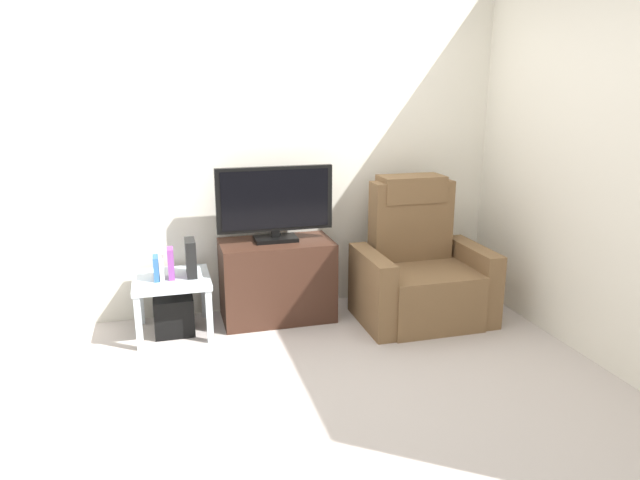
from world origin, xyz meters
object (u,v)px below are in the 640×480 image
(tv_stand, at_px, (277,280))
(recliner_armchair, at_px, (420,271))
(book_leftmost, at_px, (156,268))
(book_rightmost, at_px, (171,263))
(television, at_px, (275,202))
(subwoofer_box, at_px, (174,314))
(side_table, at_px, (172,286))
(book_middle, at_px, (162,268))
(game_console, at_px, (191,258))

(tv_stand, xyz_separation_m, recliner_armchair, (1.07, -0.26, 0.06))
(book_leftmost, distance_m, book_rightmost, 0.11)
(television, distance_m, subwoofer_box, 1.11)
(side_table, bearing_deg, book_leftmost, -168.69)
(book_middle, bearing_deg, television, 7.14)
(book_leftmost, xyz_separation_m, game_console, (0.24, 0.03, 0.05))
(recliner_armchair, height_order, book_middle, recliner_armchair)
(subwoofer_box, relative_size, game_console, 1.05)
(side_table, bearing_deg, subwoofer_box, 0.00)
(tv_stand, bearing_deg, recliner_armchair, -13.61)
(book_leftmost, bearing_deg, recliner_armchair, -5.02)
(book_middle, distance_m, book_rightmost, 0.07)
(tv_stand, bearing_deg, book_leftmost, -174.36)
(book_middle, height_order, book_rightmost, book_rightmost)
(subwoofer_box, bearing_deg, book_rightmost, -82.75)
(book_middle, bearing_deg, book_rightmost, 0.00)
(book_rightmost, bearing_deg, recliner_armchair, -5.30)
(subwoofer_box, xyz_separation_m, book_rightmost, (0.00, -0.02, 0.40))
(side_table, bearing_deg, tv_stand, 4.91)
(book_middle, bearing_deg, side_table, 17.92)
(book_rightmost, bearing_deg, tv_stand, 6.38)
(side_table, bearing_deg, book_middle, -162.08)
(side_table, bearing_deg, game_console, 3.95)
(television, height_order, book_leftmost, television)
(television, bearing_deg, book_leftmost, -173.16)
(television, height_order, side_table, television)
(book_leftmost, bearing_deg, side_table, 11.31)
(book_middle, bearing_deg, book_leftmost, 180.00)
(tv_stand, relative_size, television, 0.97)
(tv_stand, distance_m, book_leftmost, 0.91)
(television, distance_m, book_leftmost, 0.98)
(recliner_armchair, distance_m, subwoofer_box, 1.88)
(tv_stand, height_order, recliner_armchair, recliner_armchair)
(side_table, relative_size, subwoofer_box, 1.92)
(recliner_armchair, bearing_deg, game_console, 167.88)
(recliner_armchair, relative_size, book_leftmost, 6.31)
(book_middle, relative_size, book_rightmost, 0.72)
(subwoofer_box, distance_m, book_middle, 0.37)
(tv_stand, height_order, game_console, game_console)
(tv_stand, xyz_separation_m, television, (-0.00, 0.02, 0.61))
(game_console, bearing_deg, book_middle, -171.75)
(television, distance_m, recliner_armchair, 1.23)
(recliner_armchair, distance_m, side_table, 1.87)
(game_console, bearing_deg, book_rightmost, -168.11)
(book_leftmost, distance_m, game_console, 0.25)
(subwoofer_box, height_order, book_leftmost, book_leftmost)
(television, xyz_separation_m, recliner_armchair, (1.07, -0.28, -0.54))
(book_leftmost, bearing_deg, book_middle, 0.00)
(tv_stand, bearing_deg, book_rightmost, -173.62)
(television, height_order, book_middle, television)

